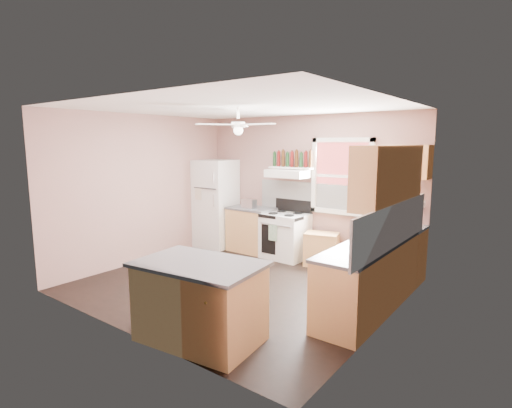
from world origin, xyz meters
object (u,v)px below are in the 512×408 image
Objects in this scene: island at (200,303)px; stove at (285,236)px; refrigerator at (215,203)px; cart at (321,250)px; toaster at (249,204)px.

stove is at bearing 100.26° from island.
island is (2.70, -3.18, -0.49)m from refrigerator.
stove is 0.80m from cart.
stove is at bearing 7.47° from toaster.
refrigerator is 0.90m from toaster.
toaster is at bearing 166.72° from cart.
island is at bearing -59.71° from toaster.
toaster is 0.48× the size of cart.
stove and island have the same top height.
island is (0.21, -3.26, 0.14)m from cart.
refrigerator is at bearing 123.77° from island.
toaster reaches higher than stove.
toaster is 3.71m from island.
island is (0.99, -3.28, 0.00)m from stove.
refrigerator is 2.13× the size of stove.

